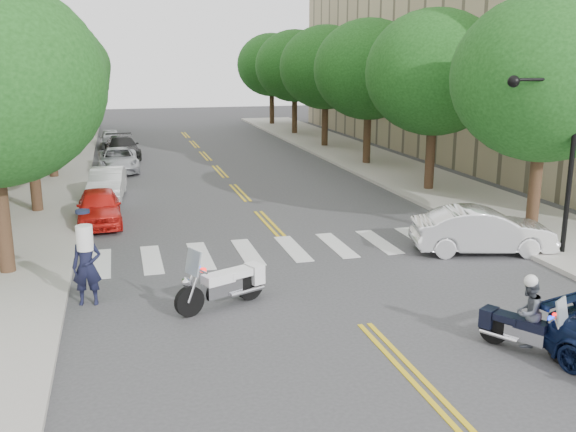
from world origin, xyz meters
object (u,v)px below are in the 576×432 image
object	(u,v)px
motorcycle_police	(525,318)
motorcycle_parked	(228,284)
officer_standing	(87,267)
convertible	(482,231)

from	to	relation	value
motorcycle_police	motorcycle_parked	world-z (taller)	motorcycle_police
motorcycle_parked	officer_standing	bearing A→B (deg)	49.27
motorcycle_parked	convertible	world-z (taller)	motorcycle_parked
motorcycle_police	officer_standing	bearing A→B (deg)	-62.49
officer_standing	convertible	bearing A→B (deg)	13.33
motorcycle_police	officer_standing	xyz separation A→B (m)	(-9.21, 5.36, 0.22)
officer_standing	motorcycle_police	bearing A→B (deg)	-23.35
motorcycle_police	motorcycle_parked	size ratio (longest dim) A/B	0.80
motorcycle_police	convertible	bearing A→B (deg)	-146.89
convertible	motorcycle_parked	bearing A→B (deg)	119.81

